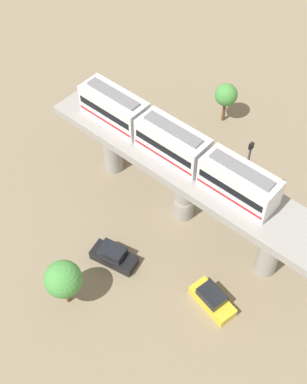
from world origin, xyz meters
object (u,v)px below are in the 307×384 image
object	(u,v)px
train	(172,143)
tree_near_viaduct	(226,95)
signal_post	(245,178)
parked_car_black	(114,256)
tree_mid_lot	(63,279)
parked_car_yellow	(212,300)

from	to	relation	value
train	tree_near_viaduct	xyz separation A→B (m)	(13.48, 3.35, -5.15)
train	signal_post	xyz separation A→B (m)	(3.40, -5.70, -3.32)
parked_car_black	tree_mid_lot	size ratio (longest dim) A/B	0.86
parked_car_yellow	tree_mid_lot	bearing A→B (deg)	140.91
parked_car_yellow	tree_near_viaduct	distance (m)	23.52
parked_car_yellow	parked_car_black	size ratio (longest dim) A/B	1.00
parked_car_black	signal_post	size ratio (longest dim) A/B	0.46
parked_car_yellow	tree_mid_lot	xyz separation A→B (m)	(-7.81, 9.51, 2.90)
parked_car_yellow	signal_post	xyz separation A→B (m)	(9.35, 3.88, 4.69)
train	parked_car_black	bearing A→B (deg)	-178.43
parked_car_black	tree_near_viaduct	size ratio (longest dim) A/B	0.92
parked_car_yellow	tree_near_viaduct	xyz separation A→B (m)	(19.43, 12.93, 2.86)
tree_near_viaduct	train	bearing A→B (deg)	-166.06
train	signal_post	distance (m)	7.42
signal_post	parked_car_black	bearing A→B (deg)	154.88
train	signal_post	world-z (taller)	train
parked_car_black	signal_post	xyz separation A→B (m)	(11.68, -5.48, 4.69)
train	parked_car_black	size ratio (longest dim) A/B	4.57
parked_car_black	train	bearing A→B (deg)	-10.86
train	parked_car_black	xyz separation A→B (m)	(-8.28, -0.23, -8.01)
train	parked_car_yellow	distance (m)	13.83
parked_car_yellow	signal_post	bearing A→B (deg)	34.04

